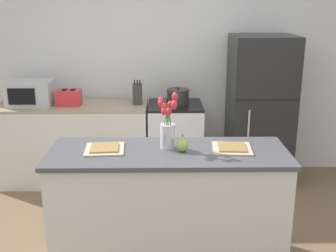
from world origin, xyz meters
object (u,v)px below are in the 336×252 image
Objects in this scene: stove_range at (175,143)px; plate_setting_left at (105,149)px; flower_vase at (168,127)px; knife_block at (137,94)px; plate_setting_right at (232,148)px; microwave at (31,93)px; cooking_pot at (178,96)px; refrigerator at (260,111)px; pear_figurine at (183,145)px; toaster at (69,97)px.

stove_range is 2.96× the size of plate_setting_left.
flower_vase reaches higher than knife_block.
plate_setting_right is 0.64× the size of microwave.
cooking_pot is (0.13, 1.55, -0.12)m from flower_vase.
cooking_pot reaches higher than plate_setting_right.
stove_range is at bearing 0.02° from microwave.
microwave is at bearing 134.28° from flower_vase.
plate_setting_left is at bearing -95.70° from knife_block.
knife_block reaches higher than plate_setting_left.
pear_figurine is at bearing -120.37° from refrigerator.
pear_figurine is 0.38m from plate_setting_right.
knife_block is at bearing 116.61° from plate_setting_right.
refrigerator is at bearing 0.03° from microwave.
stove_range is at bearing -4.31° from knife_block.
plate_setting_left is at bearing -110.32° from stove_range.
plate_setting_right is at bearing -4.72° from flower_vase.
cooking_pot is at bearing 0.87° from microwave.
flower_vase is 1.60m from knife_block.
plate_setting_right is 1.23× the size of cooking_pot.
flower_vase reaches higher than toaster.
plate_setting_left is 0.96m from plate_setting_right.
pear_figurine is (0.11, -0.08, -0.11)m from flower_vase.
stove_range is 2.96× the size of plate_setting_right.
stove_range is at bearing -140.74° from cooking_pot.
plate_setting_left is 1.61m from knife_block.
refrigerator is 3.84× the size of flower_vase.
plate_setting_right is at bearing 6.53° from pear_figurine.
knife_block reaches higher than cooking_pot.
toaster is (-2.12, -0.02, 0.16)m from refrigerator.
cooking_pot is (0.03, 0.02, 0.54)m from stove_range.
refrigerator is at bearing 55.44° from flower_vase.
pear_figurine is at bearing -4.21° from plate_setting_left.
refrigerator is 0.93m from cooking_pot.
plate_setting_right is 2.52m from microwave.
flower_vase reaches higher than plate_setting_left.
refrigerator is 6.64× the size of cooking_pot.
knife_block is (-0.43, 1.64, 0.02)m from pear_figurine.
plate_setting_right is at bearing -38.45° from microwave.
stove_range is 1.70m from pear_figurine.
pear_figurine is (0.00, -1.61, 0.54)m from stove_range.
refrigerator reaches higher than flower_vase.
cooking_pot is at bearing -0.99° from knife_block.
microwave reaches higher than plate_setting_left.
toaster is at bearing 126.40° from pear_figurine.
toaster is 0.75m from knife_block.
pear_figurine is at bearing -89.83° from stove_range.
plate_setting_right is 1.79m from knife_block.
pear_figurine is 0.45× the size of plate_setting_right.
knife_block is at bearing 179.01° from cooking_pot.
plate_setting_left is 1.71m from cooking_pot.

